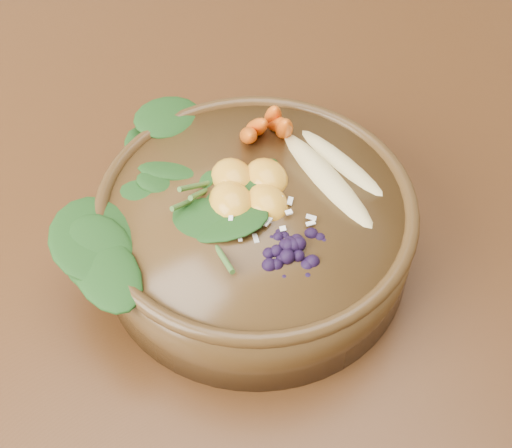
% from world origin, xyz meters
% --- Properties ---
extents(ground, '(4.00, 4.00, 0.00)m').
position_xyz_m(ground, '(0.00, 0.00, 0.00)').
color(ground, '#381E0F').
rests_on(ground, ground).
extents(dining_table, '(1.60, 0.90, 0.75)m').
position_xyz_m(dining_table, '(0.00, 0.00, 0.66)').
color(dining_table, '#331C0C').
rests_on(dining_table, ground).
extents(stoneware_bowl, '(0.30, 0.30, 0.08)m').
position_xyz_m(stoneware_bowl, '(-0.10, -0.17, 0.79)').
color(stoneware_bowl, '#462F15').
rests_on(stoneware_bowl, dining_table).
extents(kale_heap, '(0.19, 0.18, 0.04)m').
position_xyz_m(kale_heap, '(-0.15, -0.12, 0.85)').
color(kale_heap, '#214D1B').
rests_on(kale_heap, stoneware_bowl).
extents(carrot_cluster, '(0.06, 0.06, 0.08)m').
position_xyz_m(carrot_cluster, '(-0.05, -0.09, 0.86)').
color(carrot_cluster, orange).
rests_on(carrot_cluster, stoneware_bowl).
extents(banana_halves, '(0.08, 0.16, 0.03)m').
position_xyz_m(banana_halves, '(-0.02, -0.16, 0.84)').
color(banana_halves, '#E0CC84').
rests_on(banana_halves, stoneware_bowl).
extents(mandarin_cluster, '(0.09, 0.09, 0.03)m').
position_xyz_m(mandarin_cluster, '(-0.10, -0.15, 0.84)').
color(mandarin_cluster, gold).
rests_on(mandarin_cluster, stoneware_bowl).
extents(blueberry_pile, '(0.14, 0.10, 0.04)m').
position_xyz_m(blueberry_pile, '(-0.09, -0.23, 0.84)').
color(blueberry_pile, black).
rests_on(blueberry_pile, stoneware_bowl).
extents(coconut_flakes, '(0.09, 0.07, 0.01)m').
position_xyz_m(coconut_flakes, '(-0.10, -0.19, 0.83)').
color(coconut_flakes, white).
rests_on(coconut_flakes, stoneware_bowl).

